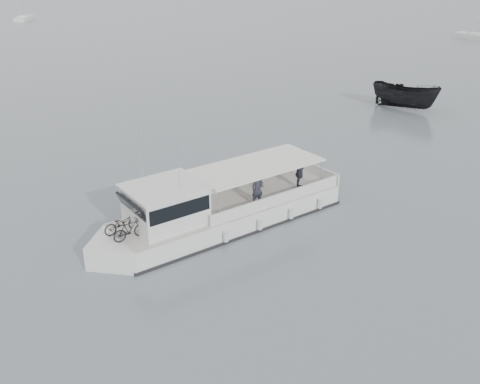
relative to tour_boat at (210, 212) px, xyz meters
name	(u,v)px	position (x,y,z in m)	size (l,w,h in m)	color
ground	(152,237)	(-2.82, 0.29, -0.92)	(1400.00, 1400.00, 0.00)	slate
tour_boat	(210,212)	(0.00, 0.00, 0.00)	(13.32, 6.39, 5.61)	white
dark_motorboat	(405,96)	(21.70, 14.87, 0.21)	(2.20, 5.84, 2.26)	black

